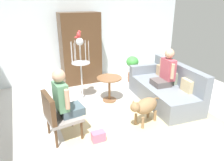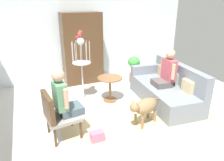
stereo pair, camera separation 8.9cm
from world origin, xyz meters
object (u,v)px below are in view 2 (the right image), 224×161
Objects in this scene: couch at (166,89)px; dog at (145,107)px; round_end_table at (110,85)px; potted_plant at (134,66)px; person_on_armchair at (63,97)px; bird_cage_stand at (82,66)px; parrot at (79,34)px; armoire_cabinet at (82,49)px; handbag at (97,136)px; person_on_couch at (167,71)px; armchair at (56,113)px.

dog is (-1.01, -0.68, 0.07)m from couch.
potted_plant reaches higher than round_end_table.
person_on_armchair is 1.50m from bird_cage_stand.
parrot is at bearing 117.94° from dog.
bird_cage_stand is at bearing 117.55° from dog.
person_on_armchair is 1.67m from round_end_table.
potted_plant is at bearing 38.21° from person_on_armchair.
armoire_cabinet is (-1.48, 2.10, 0.69)m from couch.
round_end_table is at bearing 100.43° from dog.
parrot is at bearing 62.76° from person_on_armchair.
dog is 1.10m from handbag.
round_end_table is at bearing -28.41° from parrot.
couch is at bearing -86.37° from potted_plant.
round_end_table reaches higher than handbag.
potted_plant is (0.91, 2.15, 0.10)m from dog.
dog is (1.52, -0.24, -0.39)m from person_on_armchair.
round_end_table is at bearing -80.72° from armoire_cabinet.
handbag is at bearing -158.35° from person_on_couch.
armoire_cabinet is (1.04, 2.53, 0.24)m from person_on_armchair.
round_end_table is at bearing -28.97° from bird_cage_stand.
bird_cage_stand is (-1.83, 0.89, 0.54)m from couch.
round_end_table is 0.30× the size of armoire_cabinet.
couch is 2.36× the size of armchair.
handbag is (-1.05, -0.15, -0.30)m from dog.
person_on_couch reaches higher than person_on_armchair.
bird_cage_stand is (-0.82, 1.57, 0.47)m from dog.
parrot is at bearing -161.53° from potted_plant.
parrot is at bearing 154.07° from couch.
armoire_cabinet reaches higher than person_on_couch.
person_on_couch is at bearing 21.65° from handbag.
parrot is (-1.79, 0.92, 0.83)m from person_on_couch.
parrot is 2.16m from potted_plant.
dog is 1.08× the size of potted_plant.
handbag is at bearing -97.59° from bird_cage_stand.
bird_cage_stand is 1.96× the size of potted_plant.
armchair is 3.22m from potted_plant.
armchair is at bearing -121.75° from parrot.
parrot is (-0.60, 0.33, 1.20)m from round_end_table.
armoire_cabinet is (0.35, 1.20, -0.61)m from parrot.
round_end_table is 2.56× the size of handbag.
person_on_couch is 3.66× the size of handbag.
person_on_armchair reaches higher than couch.
couch reaches higher than handbag.
person_on_couch is at bearing -27.55° from bird_cage_stand.
handbag is at bearing -171.85° from dog.
dog is (0.23, -1.24, -0.03)m from round_end_table.
couch is 1.02× the size of armoire_cabinet.
couch is 1.35× the size of bird_cage_stand.
armoire_cabinet is at bearing 73.58° from parrot.
bird_cage_stand is 1.90m from handbag.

